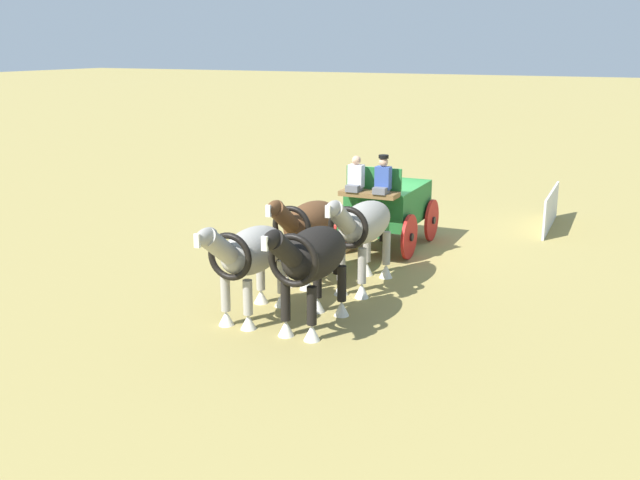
{
  "coord_description": "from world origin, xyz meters",
  "views": [
    {
      "loc": [
        17.77,
        6.73,
        5.2
      ],
      "look_at": [
        4.34,
        0.12,
        1.2
      ],
      "focal_mm": 41.4,
      "sensor_mm": 36.0,
      "label": 1
    }
  ],
  "objects_px": {
    "show_wagon": "(387,205)",
    "draft_horse_lead_off": "(250,255)",
    "draft_horse_rear_off": "(308,225)",
    "draft_horse_lead_near": "(311,258)",
    "draft_horse_rear_near": "(363,227)"
  },
  "relations": [
    {
      "from": "draft_horse_rear_off",
      "to": "draft_horse_lead_off",
      "type": "bearing_deg",
      "value": 1.7
    },
    {
      "from": "show_wagon",
      "to": "draft_horse_rear_near",
      "type": "xyz_separation_m",
      "value": [
        3.39,
        0.75,
        0.26
      ]
    },
    {
      "from": "show_wagon",
      "to": "draft_horse_lead_near",
      "type": "bearing_deg",
      "value": 7.89
    },
    {
      "from": "draft_horse_lead_near",
      "to": "draft_horse_lead_off",
      "type": "bearing_deg",
      "value": -87.69
    },
    {
      "from": "draft_horse_rear_off",
      "to": "draft_horse_lead_near",
      "type": "distance_m",
      "value": 2.89
    },
    {
      "from": "show_wagon",
      "to": "draft_horse_rear_off",
      "type": "height_order",
      "value": "show_wagon"
    },
    {
      "from": "draft_horse_rear_near",
      "to": "draft_horse_lead_near",
      "type": "bearing_deg",
      "value": 1.7
    },
    {
      "from": "draft_horse_rear_near",
      "to": "draft_horse_rear_off",
      "type": "bearing_deg",
      "value": -88.28
    },
    {
      "from": "show_wagon",
      "to": "draft_horse_lead_off",
      "type": "height_order",
      "value": "show_wagon"
    },
    {
      "from": "draft_horse_lead_off",
      "to": "draft_horse_rear_off",
      "type": "bearing_deg",
      "value": -178.3
    },
    {
      "from": "show_wagon",
      "to": "draft_horse_lead_off",
      "type": "relative_size",
      "value": 1.79
    },
    {
      "from": "draft_horse_lead_off",
      "to": "draft_horse_lead_near",
      "type": "bearing_deg",
      "value": 92.31
    },
    {
      "from": "draft_horse_rear_off",
      "to": "draft_horse_lead_near",
      "type": "height_order",
      "value": "draft_horse_lead_near"
    },
    {
      "from": "draft_horse_rear_near",
      "to": "draft_horse_lead_off",
      "type": "distance_m",
      "value": 2.91
    },
    {
      "from": "draft_horse_lead_near",
      "to": "draft_horse_lead_off",
      "type": "relative_size",
      "value": 1.01
    }
  ]
}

